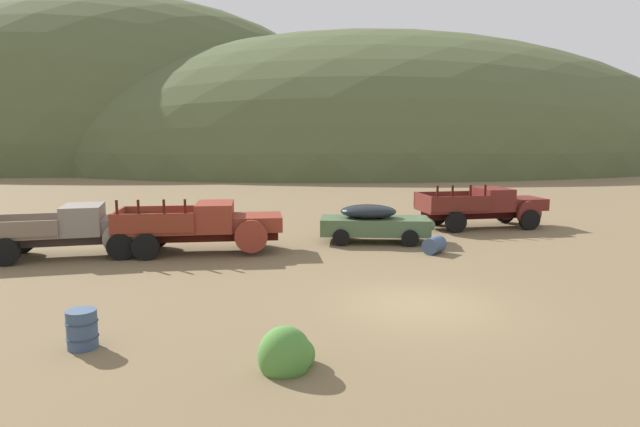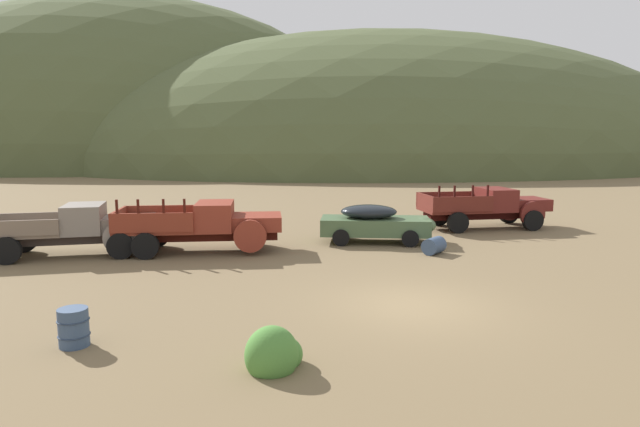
% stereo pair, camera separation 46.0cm
% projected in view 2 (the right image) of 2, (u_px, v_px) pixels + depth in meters
% --- Properties ---
extents(ground_plane, '(300.00, 300.00, 0.00)m').
position_uv_depth(ground_plane, '(412.00, 305.00, 14.37)').
color(ground_plane, brown).
extents(hill_distant, '(78.33, 59.13, 49.27)m').
position_uv_depth(hill_distant, '(139.00, 162.00, 86.04)').
color(hill_distant, '#4C5633').
rests_on(hill_distant, ground).
extents(hill_center, '(101.69, 70.91, 38.46)m').
position_uv_depth(hill_center, '(394.00, 162.00, 85.99)').
color(hill_center, '#4C5633').
rests_on(hill_center, ground).
extents(truck_primer_gray, '(6.13, 2.42, 1.89)m').
position_uv_depth(truck_primer_gray, '(83.00, 229.00, 20.23)').
color(truck_primer_gray, '#3D322D').
rests_on(truck_primer_gray, ground).
extents(truck_rust_red, '(6.35, 3.13, 2.16)m').
position_uv_depth(truck_rust_red, '(211.00, 225.00, 20.86)').
color(truck_rust_red, '#42140D').
rests_on(truck_rust_red, ground).
extents(car_weathered_green, '(4.96, 3.12, 1.57)m').
position_uv_depth(car_weathered_green, '(378.00, 223.00, 22.61)').
color(car_weathered_green, '#47603D').
rests_on(car_weathered_green, ground).
extents(truck_oxblood, '(6.18, 2.83, 2.16)m').
position_uv_depth(truck_oxblood, '(493.00, 207.00, 26.13)').
color(truck_oxblood, black).
rests_on(truck_oxblood, ground).
extents(oil_drum_foreground, '(0.66, 0.66, 0.82)m').
position_uv_depth(oil_drum_foreground, '(74.00, 327.00, 11.56)').
color(oil_drum_foreground, '#384C6B').
rests_on(oil_drum_foreground, ground).
extents(oil_drum_tipped, '(1.07, 1.02, 0.62)m').
position_uv_depth(oil_drum_tipped, '(434.00, 246.00, 20.49)').
color(oil_drum_tipped, '#384C6B').
rests_on(oil_drum_tipped, ground).
extents(bush_near_barrel, '(1.17, 1.05, 1.12)m').
position_uv_depth(bush_near_barrel, '(275.00, 355.00, 10.48)').
color(bush_near_barrel, '#4C8438').
rests_on(bush_near_barrel, ground).
extents(bush_between_trucks, '(0.99, 1.09, 0.85)m').
position_uv_depth(bush_between_trucks, '(16.00, 232.00, 23.89)').
color(bush_between_trucks, olive).
rests_on(bush_between_trucks, ground).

